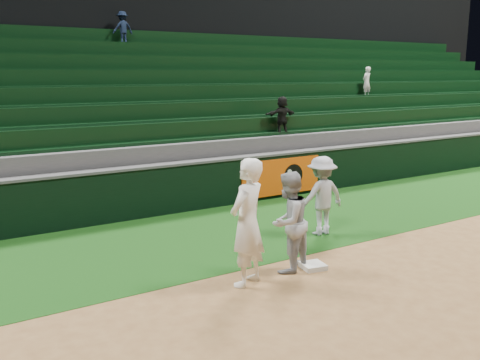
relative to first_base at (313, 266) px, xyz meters
name	(u,v)px	position (x,y,z in m)	size (l,w,h in m)	color
ground	(316,276)	(-0.18, -0.30, -0.04)	(70.00, 70.00, 0.00)	brown
foul_grass	(226,232)	(-0.18, 2.70, -0.04)	(36.00, 4.20, 0.01)	#0E330C
upper_deck	(48,10)	(-0.18, 17.15, 5.96)	(40.00, 12.00, 12.00)	black
first_base	(313,266)	(0.00, 0.00, 0.00)	(0.40, 0.40, 0.09)	silver
first_baseman	(247,223)	(-1.38, 0.03, 1.01)	(0.77, 0.50, 2.11)	white
baserunner	(288,222)	(-0.44, 0.17, 0.84)	(0.86, 0.67, 1.77)	#999CA3
base_coach	(321,196)	(1.48, 1.50, 0.81)	(1.09, 0.63, 1.69)	#A5A8B3
field_wall	(182,186)	(-0.15, 4.89, 0.59)	(36.00, 0.45, 1.25)	black
stadium_seating	(125,130)	(-0.18, 8.67, 1.66)	(36.00, 5.95, 5.42)	#3C3C3F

